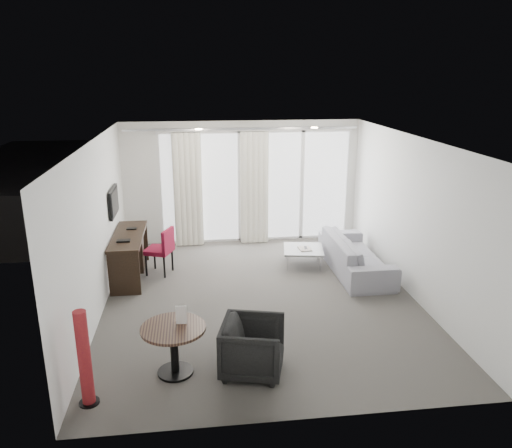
{
  "coord_description": "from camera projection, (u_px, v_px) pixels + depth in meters",
  "views": [
    {
      "loc": [
        -1.01,
        -7.4,
        3.59
      ],
      "look_at": [
        0.0,
        0.6,
        1.1
      ],
      "focal_mm": 35.0,
      "sensor_mm": 36.0,
      "label": 1
    }
  ],
  "objects": [
    {
      "name": "desk",
      "position": [
        130.0,
        256.0,
        8.96
      ],
      "size": [
        0.53,
        1.7,
        0.8
      ],
      "primitive_type": null,
      "color": "black",
      "rests_on": "floor"
    },
    {
      "name": "wall_right",
      "position": [
        413.0,
        217.0,
        8.11
      ],
      "size": [
        0.0,
        6.0,
        2.6
      ],
      "primitive_type": "cube",
      "color": "silver",
      "rests_on": "ground"
    },
    {
      "name": "desk_chair",
      "position": [
        159.0,
        251.0,
        9.1
      ],
      "size": [
        0.6,
        0.59,
        0.87
      ],
      "primitive_type": null,
      "rotation": [
        0.0,
        0.0,
        -0.37
      ],
      "color": "maroon",
      "rests_on": "floor"
    },
    {
      "name": "terrace_slab",
      "position": [
        248.0,
        222.0,
        12.51
      ],
      "size": [
        5.6,
        3.0,
        0.12
      ],
      "primitive_type": "cube",
      "color": "#4D4D50",
      "rests_on": "ground"
    },
    {
      "name": "rattan_table",
      "position": [
        311.0,
        211.0,
        12.35
      ],
      "size": [
        0.55,
        0.55,
        0.5
      ],
      "primitive_type": null,
      "rotation": [
        0.0,
        0.0,
        0.09
      ],
      "color": "brown",
      "rests_on": "terrace_slab"
    },
    {
      "name": "downlight_a",
      "position": [
        199.0,
        129.0,
        8.84
      ],
      "size": [
        0.12,
        0.12,
        0.02
      ],
      "primitive_type": "cylinder",
      "color": "#FFE0B2",
      "rests_on": "ceiling"
    },
    {
      "name": "round_table",
      "position": [
        174.0,
        350.0,
        6.09
      ],
      "size": [
        0.92,
        0.92,
        0.63
      ],
      "primitive_type": null,
      "rotation": [
        0.0,
        0.0,
        -0.18
      ],
      "color": "#3F2A1F",
      "rests_on": "floor"
    },
    {
      "name": "ceiling",
      "position": [
        261.0,
        140.0,
        7.43
      ],
      "size": [
        5.0,
        6.0,
        0.0
      ],
      "primitive_type": "cube",
      "color": "white",
      "rests_on": "ground"
    },
    {
      "name": "red_lamp",
      "position": [
        84.0,
        359.0,
        5.45
      ],
      "size": [
        0.29,
        0.29,
        1.14
      ],
      "primitive_type": "cylinder",
      "rotation": [
        0.0,
        0.0,
        -0.36
      ],
      "color": "maroon",
      "rests_on": "floor"
    },
    {
      "name": "remote",
      "position": [
        306.0,
        247.0,
        9.52
      ],
      "size": [
        0.07,
        0.16,
        0.02
      ],
      "primitive_type": null,
      "rotation": [
        0.0,
        0.0,
        -0.12
      ],
      "color": "black",
      "rests_on": "coffee_table"
    },
    {
      "name": "coffee_table",
      "position": [
        303.0,
        257.0,
        9.57
      ],
      "size": [
        0.85,
        0.85,
        0.33
      ],
      "primitive_type": null,
      "rotation": [
        0.0,
        0.0,
        -0.16
      ],
      "color": "gray",
      "rests_on": "floor"
    },
    {
      "name": "curtain_right",
      "position": [
        255.0,
        188.0,
        10.54
      ],
      "size": [
        0.6,
        0.2,
        2.38
      ],
      "primitive_type": null,
      "color": "white",
      "rests_on": "ground"
    },
    {
      "name": "sofa",
      "position": [
        356.0,
        254.0,
        9.24
      ],
      "size": [
        0.87,
        2.21,
        0.65
      ],
      "primitive_type": "imported",
      "rotation": [
        0.0,
        0.0,
        1.57
      ],
      "color": "gray",
      "rests_on": "floor"
    },
    {
      "name": "rattan_chair_b",
      "position": [
        314.0,
        197.0,
        13.1
      ],
      "size": [
        0.67,
        0.67,
        0.81
      ],
      "primitive_type": null,
      "rotation": [
        0.0,
        0.0,
        -0.25
      ],
      "color": "brown",
      "rests_on": "terrace_slab"
    },
    {
      "name": "curtain_left",
      "position": [
        188.0,
        190.0,
        10.38
      ],
      "size": [
        0.6,
        0.2,
        2.38
      ],
      "primitive_type": null,
      "color": "white",
      "rests_on": "ground"
    },
    {
      "name": "tub_armchair",
      "position": [
        253.0,
        347.0,
        6.11
      ],
      "size": [
        0.91,
        0.9,
        0.68
      ],
      "primitive_type": "imported",
      "rotation": [
        0.0,
        0.0,
        1.32
      ],
      "color": "black",
      "rests_on": "floor"
    },
    {
      "name": "wall_front",
      "position": [
        301.0,
        310.0,
        4.97
      ],
      "size": [
        5.0,
        0.0,
        2.6
      ],
      "primitive_type": "cube",
      "color": "silver",
      "rests_on": "ground"
    },
    {
      "name": "magazine",
      "position": [
        305.0,
        248.0,
        9.48
      ],
      "size": [
        0.24,
        0.3,
        0.02
      ],
      "primitive_type": null,
      "rotation": [
        0.0,
        0.0,
        0.06
      ],
      "color": "gray",
      "rests_on": "coffee_table"
    },
    {
      "name": "rattan_chair_a",
      "position": [
        283.0,
        206.0,
        12.12
      ],
      "size": [
        0.79,
        0.79,
        0.88
      ],
      "primitive_type": null,
      "rotation": [
        0.0,
        0.0,
        -0.39
      ],
      "color": "brown",
      "rests_on": "terrace_slab"
    },
    {
      "name": "balustrade",
      "position": [
        243.0,
        188.0,
        13.72
      ],
      "size": [
        5.5,
        0.06,
        1.05
      ],
      "primitive_type": null,
      "color": "#B2B2B7",
      "rests_on": "terrace_slab"
    },
    {
      "name": "floor",
      "position": [
        261.0,
        299.0,
        8.19
      ],
      "size": [
        5.0,
        6.0,
        0.0
      ],
      "primitive_type": "cube",
      "color": "#4E4A45",
      "rests_on": "ground"
    },
    {
      "name": "tv",
      "position": [
        113.0,
        202.0,
        8.88
      ],
      "size": [
        0.05,
        0.8,
        0.5
      ],
      "primitive_type": null,
      "color": "black",
      "rests_on": "wall_left"
    },
    {
      "name": "downlight_b",
      "position": [
        314.0,
        128.0,
        9.09
      ],
      "size": [
        0.12,
        0.12,
        0.02
      ],
      "primitive_type": "cylinder",
      "color": "#FFE0B2",
      "rests_on": "ceiling"
    },
    {
      "name": "wall_left",
      "position": [
        97.0,
        229.0,
        7.51
      ],
      "size": [
        0.0,
        6.0,
        2.6
      ],
      "primitive_type": "cube",
      "color": "silver",
      "rests_on": "ground"
    },
    {
      "name": "window_frame",
      "position": [
        256.0,
        187.0,
        10.69
      ],
      "size": [
        4.1,
        0.06,
        2.44
      ],
      "primitive_type": null,
      "color": "white",
      "rests_on": "ground"
    },
    {
      "name": "curtain_track",
      "position": [
        242.0,
        129.0,
        10.15
      ],
      "size": [
        4.8,
        0.04,
        0.04
      ],
      "primitive_type": null,
      "color": "#B2B2B7",
      "rests_on": "ceiling"
    },
    {
      "name": "window_panel",
      "position": [
        256.0,
        187.0,
        10.71
      ],
      "size": [
        4.0,
        0.02,
        2.38
      ],
      "primitive_type": null,
      "color": "white",
      "rests_on": "ground"
    },
    {
      "name": "menu_card",
      "position": [
        181.0,
        317.0,
        6.05
      ],
      "size": [
        0.13,
        0.03,
        0.24
      ],
      "primitive_type": null,
      "rotation": [
        0.0,
        0.0,
        -0.09
      ],
      "color": "white",
      "rests_on": "round_table"
    }
  ]
}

